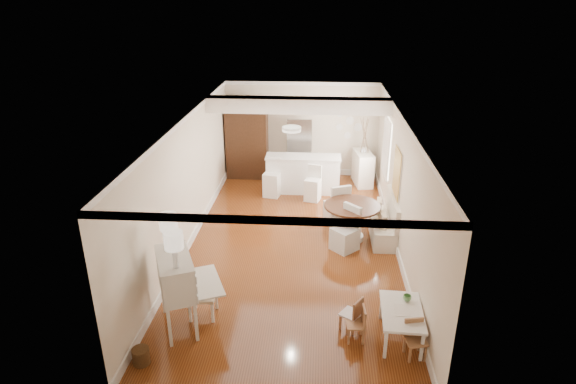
# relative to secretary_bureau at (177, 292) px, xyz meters

# --- Properties ---
(room) EXTENTS (9.00, 9.04, 2.82)m
(room) POSITION_rel_secretary_bureau_xyz_m (1.74, 3.27, 1.33)
(room) COLOR brown
(room) RESTS_ON ground
(secretary_bureau) EXTENTS (1.36, 1.37, 1.31)m
(secretary_bureau) POSITION_rel_secretary_bureau_xyz_m (0.00, 0.00, 0.00)
(secretary_bureau) COLOR silver
(secretary_bureau) RESTS_ON ground
(gustavian_armchair) EXTENTS (0.50, 0.50, 0.85)m
(gustavian_armchair) POSITION_rel_secretary_bureau_xyz_m (0.33, 0.31, -0.23)
(gustavian_armchair) COLOR white
(gustavian_armchair) RESTS_ON ground
(wicker_basket) EXTENTS (0.27, 0.27, 0.26)m
(wicker_basket) POSITION_rel_secretary_bureau_xyz_m (-0.34, -0.91, -0.53)
(wicker_basket) COLOR #4A2F17
(wicker_basket) RESTS_ON ground
(kids_table) EXTENTS (0.69, 1.10, 0.54)m
(kids_table) POSITION_rel_secretary_bureau_xyz_m (3.60, -0.07, -0.39)
(kids_table) COLOR white
(kids_table) RESTS_ON ground
(kids_chair_a) EXTENTS (0.31, 0.31, 0.60)m
(kids_chair_a) POSITION_rel_secretary_bureau_xyz_m (2.88, -0.15, -0.36)
(kids_chair_a) COLOR #A26E49
(kids_chair_a) RESTS_ON ground
(kids_chair_b) EXTENTS (0.42, 0.42, 0.63)m
(kids_chair_b) POSITION_rel_secretary_bureau_xyz_m (2.82, 0.10, -0.34)
(kids_chair_b) COLOR #946243
(kids_chair_b) RESTS_ON ground
(kids_chair_c) EXTENTS (0.35, 0.35, 0.62)m
(kids_chair_c) POSITION_rel_secretary_bureau_xyz_m (3.76, -0.48, -0.35)
(kids_chair_c) COLOR #AD784E
(kids_chair_c) RESTS_ON ground
(banquette) EXTENTS (0.52, 1.60, 0.98)m
(banquette) POSITION_rel_secretary_bureau_xyz_m (3.69, 3.44, -0.17)
(banquette) COLOR silver
(banquette) RESTS_ON ground
(dining_table) EXTENTS (1.60, 1.60, 0.84)m
(dining_table) POSITION_rel_secretary_bureau_xyz_m (2.99, 3.27, -0.23)
(dining_table) COLOR #4B2918
(dining_table) RESTS_ON ground
(slip_chair_near) EXTENTS (0.68, 0.68, 0.99)m
(slip_chair_near) POSITION_rel_secretary_bureau_xyz_m (2.83, 2.79, -0.16)
(slip_chair_near) COLOR silver
(slip_chair_near) RESTS_ON ground
(slip_chair_far) EXTENTS (0.64, 0.66, 1.03)m
(slip_chair_far) POSITION_rel_secretary_bureau_xyz_m (2.68, 4.09, -0.14)
(slip_chair_far) COLOR silver
(slip_chair_far) RESTS_ON ground
(breakfast_counter) EXTENTS (2.05, 0.65, 1.03)m
(breakfast_counter) POSITION_rel_secretary_bureau_xyz_m (1.80, 6.04, -0.14)
(breakfast_counter) COLOR white
(breakfast_counter) RESTS_ON ground
(bar_stool_left) EXTENTS (0.49, 0.49, 1.05)m
(bar_stool_left) POSITION_rel_secretary_bureau_xyz_m (0.97, 5.65, -0.13)
(bar_stool_left) COLOR white
(bar_stool_left) RESTS_ON ground
(bar_stool_right) EXTENTS (0.47, 0.47, 0.95)m
(bar_stool_right) POSITION_rel_secretary_bureau_xyz_m (2.08, 5.43, -0.18)
(bar_stool_right) COLOR white
(bar_stool_right) RESTS_ON ground
(pantry_cabinet) EXTENTS (1.20, 0.60, 2.30)m
(pantry_cabinet) POSITION_rel_secretary_bureau_xyz_m (0.10, 7.12, 0.49)
(pantry_cabinet) COLOR #381E11
(pantry_cabinet) RESTS_ON ground
(fridge) EXTENTS (0.75, 0.65, 1.80)m
(fridge) POSITION_rel_secretary_bureau_xyz_m (2.00, 7.09, 0.24)
(fridge) COLOR silver
(fridge) RESTS_ON ground
(sideboard) EXTENTS (0.59, 1.05, 0.95)m
(sideboard) POSITION_rel_secretary_bureau_xyz_m (3.49, 6.76, -0.18)
(sideboard) COLOR white
(sideboard) RESTS_ON ground
(pencil_cup) EXTENTS (0.17, 0.17, 0.10)m
(pencil_cup) POSITION_rel_secretary_bureau_xyz_m (3.71, 0.20, -0.07)
(pencil_cup) COLOR #68A761
(pencil_cup) RESTS_ON kids_table
(branch_vase) EXTENTS (0.18, 0.18, 0.17)m
(branch_vase) POSITION_rel_secretary_bureau_xyz_m (3.48, 6.74, 0.37)
(branch_vase) COLOR silver
(branch_vase) RESTS_ON sideboard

